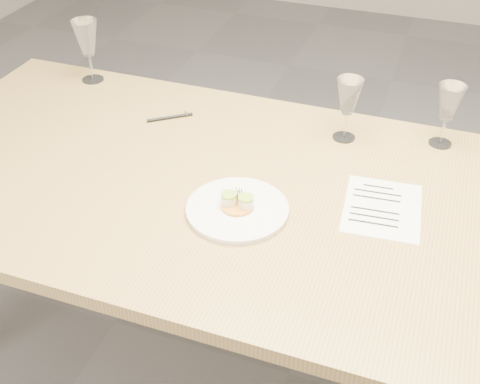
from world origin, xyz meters
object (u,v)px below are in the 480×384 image
(wine_glass_1, at_px, (349,98))
(dinner_plate, at_px, (237,209))
(recipe_sheet, at_px, (382,208))
(wine_glass_2, at_px, (449,104))
(ballpoint_pen, at_px, (170,117))
(wine_glass_0, at_px, (86,39))
(dining_table, at_px, (301,218))

(wine_glass_1, bearing_deg, dinner_plate, -112.02)
(recipe_sheet, bearing_deg, wine_glass_2, 68.06)
(ballpoint_pen, relative_size, wine_glass_0, 0.57)
(dining_table, relative_size, recipe_sheet, 9.13)
(dinner_plate, xyz_separation_m, ballpoint_pen, (-0.37, 0.37, -0.01))
(recipe_sheet, relative_size, wine_glass_1, 1.35)
(wine_glass_2, bearing_deg, dining_table, -128.34)
(dinner_plate, height_order, wine_glass_1, wine_glass_1)
(dining_table, bearing_deg, wine_glass_2, 51.66)
(dining_table, relative_size, wine_glass_1, 12.29)
(dining_table, distance_m, dinner_plate, 0.20)
(wine_glass_1, relative_size, wine_glass_2, 1.01)
(wine_glass_2, bearing_deg, dinner_plate, -131.93)
(dinner_plate, bearing_deg, dining_table, 37.91)
(wine_glass_2, bearing_deg, wine_glass_0, 179.08)
(dining_table, distance_m, wine_glass_1, 0.40)
(recipe_sheet, height_order, wine_glass_0, wine_glass_0)
(dinner_plate, xyz_separation_m, wine_glass_0, (-0.74, 0.53, 0.14))
(wine_glass_0, bearing_deg, dining_table, -25.38)
(wine_glass_1, bearing_deg, wine_glass_0, 174.86)
(ballpoint_pen, distance_m, wine_glass_2, 0.85)
(recipe_sheet, distance_m, wine_glass_2, 0.41)
(wine_glass_0, bearing_deg, recipe_sheet, -19.65)
(recipe_sheet, xyz_separation_m, wine_glass_1, (-0.17, 0.31, 0.14))
(dinner_plate, distance_m, ballpoint_pen, 0.52)
(dinner_plate, xyz_separation_m, wine_glass_1, (0.18, 0.45, 0.13))
(wine_glass_1, xyz_separation_m, wine_glass_2, (0.28, 0.06, -0.00))
(wine_glass_0, height_order, wine_glass_2, wine_glass_0)
(recipe_sheet, relative_size, wine_glass_2, 1.36)
(ballpoint_pen, height_order, wine_glass_2, wine_glass_2)
(ballpoint_pen, bearing_deg, wine_glass_0, 119.65)
(dining_table, xyz_separation_m, dinner_plate, (-0.14, -0.11, 0.08))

